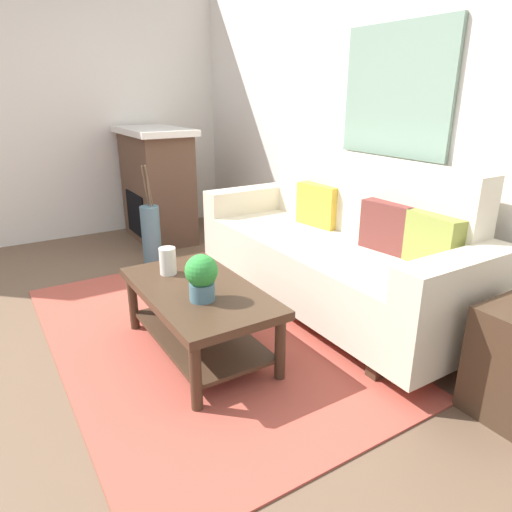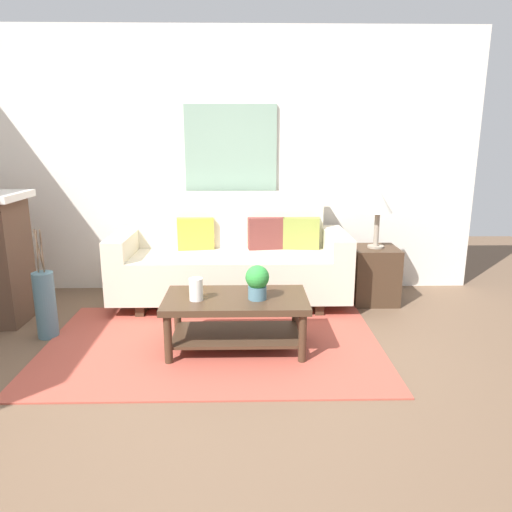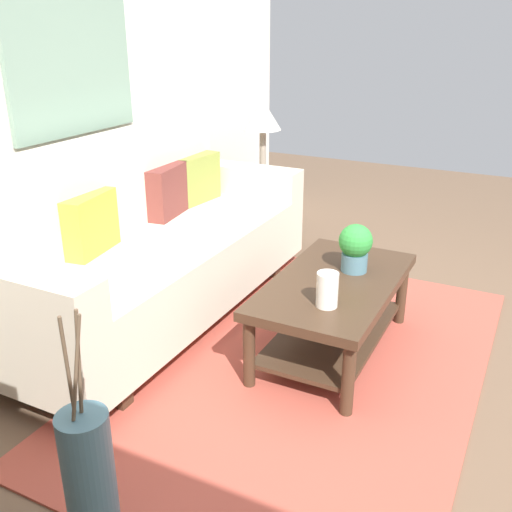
{
  "view_description": "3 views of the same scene",
  "coord_description": "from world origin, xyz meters",
  "views": [
    {
      "loc": [
        2.46,
        -0.58,
        1.51
      ],
      "look_at": [
        0.26,
        0.78,
        0.58
      ],
      "focal_mm": 32.3,
      "sensor_mm": 36.0,
      "label": 1
    },
    {
      "loc": [
        0.27,
        -3.05,
        1.63
      ],
      "look_at": [
        0.35,
        0.94,
        0.62
      ],
      "focal_mm": 33.55,
      "sensor_mm": 36.0,
      "label": 2
    },
    {
      "loc": [
        -2.46,
        -0.45,
        1.69
      ],
      "look_at": [
        0.22,
        0.91,
        0.46
      ],
      "focal_mm": 40.89,
      "sensor_mm": 36.0,
      "label": 3
    }
  ],
  "objects": [
    {
      "name": "ground_plane",
      "position": [
        0.0,
        0.0,
        0.0
      ],
      "size": [
        9.42,
        9.42,
        0.0
      ],
      "primitive_type": "plane",
      "color": "brown"
    },
    {
      "name": "wall_back",
      "position": [
        0.0,
        2.07,
        1.35
      ],
      "size": [
        5.42,
        0.1,
        2.7
      ],
      "primitive_type": "cube",
      "color": "silver",
      "rests_on": "ground_plane"
    },
    {
      "name": "wall_left",
      "position": [
        -2.76,
        0.51,
        1.35
      ],
      "size": [
        0.1,
        5.02,
        2.7
      ],
      "primitive_type": "cube",
      "color": "silver",
      "rests_on": "ground_plane"
    },
    {
      "name": "area_rug",
      "position": [
        0.0,
        0.5,
        0.01
      ],
      "size": [
        2.67,
        1.71,
        0.01
      ],
      "primitive_type": "cube",
      "color": "#B24C3D",
      "rests_on": "ground_plane"
    },
    {
      "name": "couch",
      "position": [
        0.12,
        1.53,
        0.43
      ],
      "size": [
        2.26,
        0.84,
        1.08
      ],
      "color": "beige",
      "rests_on": "ground_plane"
    },
    {
      "name": "throw_pillow_mustard",
      "position": [
        -0.24,
        1.66,
        0.68
      ],
      "size": [
        0.37,
        0.17,
        0.32
      ],
      "primitive_type": "cube",
      "rotation": [
        0.0,
        0.0,
        0.15
      ],
      "color": "gold",
      "rests_on": "couch"
    },
    {
      "name": "throw_pillow_maroon",
      "position": [
        0.47,
        1.66,
        0.68
      ],
      "size": [
        0.37,
        0.17,
        0.32
      ],
      "primitive_type": "cube",
      "rotation": [
        0.0,
        0.0,
        0.13
      ],
      "color": "brown",
      "rests_on": "couch"
    },
    {
      "name": "throw_pillow_olive",
      "position": [
        0.82,
        1.66,
        0.68
      ],
      "size": [
        0.37,
        0.16,
        0.32
      ],
      "primitive_type": "cube",
      "rotation": [
        0.0,
        0.0,
        -0.11
      ],
      "color": "olive",
      "rests_on": "couch"
    },
    {
      "name": "coffee_table",
      "position": [
        0.19,
        0.43,
        0.31
      ],
      "size": [
        1.1,
        0.6,
        0.43
      ],
      "color": "#422D1E",
      "rests_on": "ground_plane"
    },
    {
      "name": "tabletop_vase",
      "position": [
        -0.11,
        0.37,
        0.51
      ],
      "size": [
        0.1,
        0.1,
        0.17
      ],
      "primitive_type": "cylinder",
      "color": "white",
      "rests_on": "coffee_table"
    },
    {
      "name": "potted_plant_tabletop",
      "position": [
        0.35,
        0.38,
        0.57
      ],
      "size": [
        0.18,
        0.18,
        0.26
      ],
      "color": "slate",
      "rests_on": "coffee_table"
    },
    {
      "name": "fireplace",
      "position": [
        -2.16,
        1.06,
        0.59
      ],
      "size": [
        1.02,
        0.58,
        1.16
      ],
      "color": "brown",
      "rests_on": "ground_plane"
    },
    {
      "name": "floor_vase",
      "position": [
        -1.39,
        0.7,
        0.28
      ],
      "size": [
        0.17,
        0.17,
        0.56
      ],
      "primitive_type": "cylinder",
      "color": "slate",
      "rests_on": "ground_plane"
    },
    {
      "name": "floor_vase_branch_a",
      "position": [
        -1.37,
        0.7,
        0.74
      ],
      "size": [
        0.02,
        0.04,
        0.36
      ],
      "primitive_type": "cylinder",
      "rotation": [
        0.06,
        0.03,
        0.0
      ],
      "color": "brown",
      "rests_on": "floor_vase"
    },
    {
      "name": "floor_vase_branch_b",
      "position": [
        -1.4,
        0.72,
        0.74
      ],
      "size": [
        0.05,
        0.04,
        0.36
      ],
      "primitive_type": "cylinder",
      "rotation": [
        0.09,
        -0.1,
        0.0
      ],
      "color": "brown",
      "rests_on": "floor_vase"
    },
    {
      "name": "floor_vase_branch_c",
      "position": [
        -1.4,
        0.68,
        0.74
      ],
      "size": [
        0.05,
        0.05,
        0.36
      ],
      "primitive_type": "cylinder",
      "rotation": [
        0.12,
        0.1,
        0.0
      ],
      "color": "brown",
      "rests_on": "floor_vase"
    },
    {
      "name": "framed_painting",
      "position": [
        0.12,
        2.0,
        1.51
      ],
      "size": [
        0.95,
        0.03,
        0.87
      ],
      "primitive_type": "cube",
      "color": "gray"
    }
  ]
}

